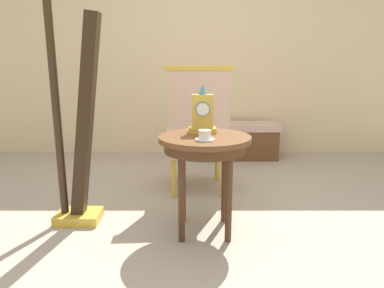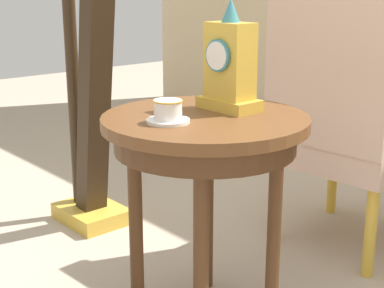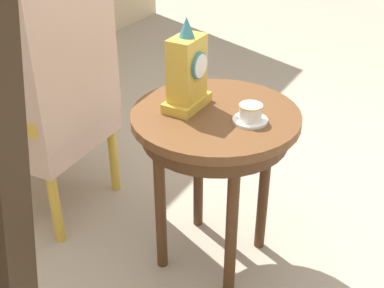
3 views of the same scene
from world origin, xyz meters
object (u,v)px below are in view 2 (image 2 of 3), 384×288
at_px(side_table, 205,145).
at_px(armchair, 343,108).
at_px(teacup_left, 168,112).
at_px(mantel_clock, 229,66).
at_px(harp, 88,75).

relative_size(side_table, armchair, 0.60).
bearing_deg(teacup_left, mantel_clock, 92.29).
height_order(side_table, teacup_left, teacup_left).
xyz_separation_m(armchair, harp, (-0.87, -0.61, 0.09)).
relative_size(side_table, mantel_clock, 2.03).
bearing_deg(mantel_clock, side_table, -82.22).
distance_m(side_table, teacup_left, 0.18).
bearing_deg(mantel_clock, armchair, 91.75).
bearing_deg(side_table, mantel_clock, 97.78).
distance_m(side_table, harp, 0.92).
height_order(teacup_left, mantel_clock, mantel_clock).
distance_m(teacup_left, armchair, 0.91).
distance_m(teacup_left, harp, 0.94).
bearing_deg(harp, armchair, 35.02).
bearing_deg(side_table, harp, 170.41).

